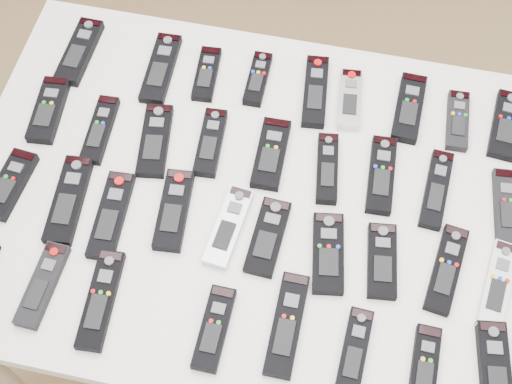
% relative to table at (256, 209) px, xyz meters
% --- Properties ---
extents(ground, '(4.00, 4.00, 0.00)m').
position_rel_table_xyz_m(ground, '(0.14, -0.06, -0.72)').
color(ground, '#97764C').
rests_on(ground, ground).
extents(table, '(1.25, 0.88, 0.78)m').
position_rel_table_xyz_m(table, '(0.00, 0.00, 0.00)').
color(table, white).
rests_on(table, ground).
extents(remote_0, '(0.06, 0.19, 0.02)m').
position_rel_table_xyz_m(remote_0, '(-0.49, 0.29, 0.07)').
color(remote_0, black).
rests_on(remote_0, table).
extents(remote_1, '(0.06, 0.20, 0.02)m').
position_rel_table_xyz_m(remote_1, '(-0.29, 0.28, 0.07)').
color(remote_1, black).
rests_on(remote_1, table).
extents(remote_2, '(0.06, 0.15, 0.02)m').
position_rel_table_xyz_m(remote_2, '(-0.18, 0.29, 0.07)').
color(remote_2, black).
rests_on(remote_2, table).
extents(remote_3, '(0.04, 0.14, 0.02)m').
position_rel_table_xyz_m(remote_3, '(-0.06, 0.30, 0.07)').
color(remote_3, black).
rests_on(remote_3, table).
extents(remote_4, '(0.07, 0.19, 0.02)m').
position_rel_table_xyz_m(remote_4, '(0.08, 0.29, 0.07)').
color(remote_4, black).
rests_on(remote_4, table).
extents(remote_5, '(0.06, 0.16, 0.02)m').
position_rel_table_xyz_m(remote_5, '(0.16, 0.28, 0.07)').
color(remote_5, '#B7B7BC').
rests_on(remote_5, table).
extents(remote_6, '(0.06, 0.18, 0.02)m').
position_rel_table_xyz_m(remote_6, '(0.29, 0.29, 0.07)').
color(remote_6, black).
rests_on(remote_6, table).
extents(remote_7, '(0.05, 0.15, 0.02)m').
position_rel_table_xyz_m(remote_7, '(0.40, 0.28, 0.07)').
color(remote_7, black).
rests_on(remote_7, table).
extents(remote_8, '(0.08, 0.18, 0.02)m').
position_rel_table_xyz_m(remote_8, '(0.51, 0.29, 0.07)').
color(remote_8, black).
rests_on(remote_8, table).
extents(remote_9, '(0.07, 0.17, 0.02)m').
position_rel_table_xyz_m(remote_9, '(-0.50, 0.11, 0.07)').
color(remote_9, black).
rests_on(remote_9, table).
extents(remote_10, '(0.05, 0.17, 0.02)m').
position_rel_table_xyz_m(remote_10, '(-0.37, 0.09, 0.07)').
color(remote_10, black).
rests_on(remote_10, table).
extents(remote_11, '(0.09, 0.19, 0.02)m').
position_rel_table_xyz_m(remote_11, '(-0.24, 0.09, 0.07)').
color(remote_11, black).
rests_on(remote_11, table).
extents(remote_12, '(0.06, 0.17, 0.02)m').
position_rel_table_xyz_m(remote_12, '(-0.12, 0.10, 0.07)').
color(remote_12, black).
rests_on(remote_12, table).
extents(remote_13, '(0.06, 0.17, 0.02)m').
position_rel_table_xyz_m(remote_13, '(0.01, 0.10, 0.07)').
color(remote_13, black).
rests_on(remote_13, table).
extents(remote_14, '(0.07, 0.17, 0.02)m').
position_rel_table_xyz_m(remote_14, '(0.14, 0.09, 0.07)').
color(remote_14, black).
rests_on(remote_14, table).
extents(remote_15, '(0.06, 0.19, 0.02)m').
position_rel_table_xyz_m(remote_15, '(0.25, 0.10, 0.07)').
color(remote_15, black).
rests_on(remote_15, table).
extents(remote_16, '(0.06, 0.19, 0.02)m').
position_rel_table_xyz_m(remote_16, '(0.37, 0.09, 0.07)').
color(remote_16, black).
rests_on(remote_16, table).
extents(remote_17, '(0.06, 0.18, 0.02)m').
position_rel_table_xyz_m(remote_17, '(0.51, 0.08, 0.07)').
color(remote_17, black).
rests_on(remote_17, table).
extents(remote_18, '(0.07, 0.17, 0.02)m').
position_rel_table_xyz_m(remote_18, '(-0.51, -0.09, 0.07)').
color(remote_18, black).
rests_on(remote_18, table).
extents(remote_19, '(0.08, 0.21, 0.02)m').
position_rel_table_xyz_m(remote_19, '(-0.38, -0.09, 0.07)').
color(remote_19, black).
rests_on(remote_19, table).
extents(remote_20, '(0.07, 0.20, 0.02)m').
position_rel_table_xyz_m(remote_20, '(-0.28, -0.11, 0.07)').
color(remote_20, black).
rests_on(remote_20, table).
extents(remote_21, '(0.07, 0.19, 0.02)m').
position_rel_table_xyz_m(remote_21, '(-0.16, -0.07, 0.07)').
color(remote_21, black).
rests_on(remote_21, table).
extents(remote_22, '(0.07, 0.19, 0.02)m').
position_rel_table_xyz_m(remote_22, '(-0.04, -0.09, 0.07)').
color(remote_22, '#B7B7BC').
rests_on(remote_22, table).
extents(remote_23, '(0.07, 0.17, 0.02)m').
position_rel_table_xyz_m(remote_23, '(0.04, -0.09, 0.07)').
color(remote_23, black).
rests_on(remote_23, table).
extents(remote_24, '(0.09, 0.18, 0.02)m').
position_rel_table_xyz_m(remote_24, '(0.17, -0.10, 0.07)').
color(remote_24, black).
rests_on(remote_24, table).
extents(remote_25, '(0.08, 0.16, 0.02)m').
position_rel_table_xyz_m(remote_25, '(0.28, -0.10, 0.07)').
color(remote_25, black).
rests_on(remote_25, table).
extents(remote_26, '(0.08, 0.19, 0.02)m').
position_rel_table_xyz_m(remote_26, '(0.40, -0.09, 0.07)').
color(remote_26, black).
rests_on(remote_26, table).
extents(remote_27, '(0.07, 0.19, 0.02)m').
position_rel_table_xyz_m(remote_27, '(0.50, -0.10, 0.07)').
color(remote_27, silver).
rests_on(remote_27, table).
extents(remote_29, '(0.05, 0.18, 0.02)m').
position_rel_table_xyz_m(remote_29, '(-0.37, -0.29, 0.07)').
color(remote_29, black).
rests_on(remote_29, table).
extents(remote_30, '(0.06, 0.20, 0.02)m').
position_rel_table_xyz_m(remote_30, '(-0.24, -0.29, 0.07)').
color(remote_30, black).
rests_on(remote_30, table).
extents(remote_31, '(0.05, 0.17, 0.02)m').
position_rel_table_xyz_m(remote_31, '(-0.02, -0.30, 0.07)').
color(remote_31, black).
rests_on(remote_31, table).
extents(remote_32, '(0.05, 0.20, 0.02)m').
position_rel_table_xyz_m(remote_32, '(0.12, -0.26, 0.07)').
color(remote_32, black).
rests_on(remote_32, table).
extents(remote_33, '(0.05, 0.17, 0.02)m').
position_rel_table_xyz_m(remote_33, '(0.25, -0.29, 0.07)').
color(remote_33, black).
rests_on(remote_33, table).
extents(remote_34, '(0.05, 0.15, 0.02)m').
position_rel_table_xyz_m(remote_34, '(0.38, -0.29, 0.07)').
color(remote_34, black).
rests_on(remote_34, table).
extents(remote_35, '(0.08, 0.19, 0.02)m').
position_rel_table_xyz_m(remote_35, '(0.51, -0.27, 0.07)').
color(remote_35, black).
rests_on(remote_35, table).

